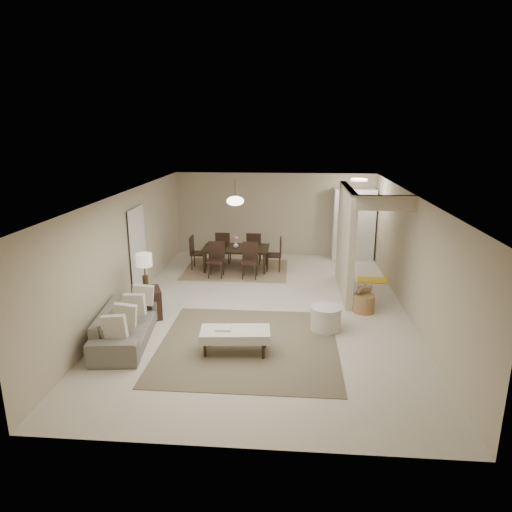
# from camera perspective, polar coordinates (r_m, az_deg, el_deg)

# --- Properties ---
(floor) EXTENTS (9.00, 9.00, 0.00)m
(floor) POSITION_cam_1_polar(r_m,az_deg,el_deg) (9.98, 1.13, -6.61)
(floor) COLOR beige
(floor) RESTS_ON ground
(ceiling) EXTENTS (9.00, 9.00, 0.00)m
(ceiling) POSITION_cam_1_polar(r_m,az_deg,el_deg) (9.32, 1.22, 7.75)
(ceiling) COLOR white
(ceiling) RESTS_ON back_wall
(back_wall) EXTENTS (6.00, 0.00, 6.00)m
(back_wall) POSITION_cam_1_polar(r_m,az_deg,el_deg) (13.96, 2.31, 5.22)
(back_wall) COLOR #C0B091
(back_wall) RESTS_ON floor
(left_wall) EXTENTS (0.00, 9.00, 9.00)m
(left_wall) POSITION_cam_1_polar(r_m,az_deg,el_deg) (10.20, -15.90, 0.67)
(left_wall) COLOR #C0B091
(left_wall) RESTS_ON floor
(right_wall) EXTENTS (0.00, 9.00, 9.00)m
(right_wall) POSITION_cam_1_polar(r_m,az_deg,el_deg) (9.87, 18.83, -0.07)
(right_wall) COLOR #C0B091
(right_wall) RESTS_ON floor
(partition) EXTENTS (0.15, 2.50, 2.50)m
(partition) POSITION_cam_1_polar(r_m,az_deg,el_deg) (10.84, 11.13, 1.86)
(partition) COLOR #C0B091
(partition) RESTS_ON floor
(doorway) EXTENTS (0.04, 0.90, 2.04)m
(doorway) POSITION_cam_1_polar(r_m,az_deg,el_deg) (10.79, -14.57, 0.32)
(doorway) COLOR black
(doorway) RESTS_ON floor
(pantry_cabinet) EXTENTS (1.20, 0.55, 2.10)m
(pantry_cabinet) POSITION_cam_1_polar(r_m,az_deg,el_deg) (13.76, 12.09, 3.88)
(pantry_cabinet) COLOR white
(pantry_cabinet) RESTS_ON floor
(flush_light) EXTENTS (0.44, 0.44, 0.05)m
(flush_light) POSITION_cam_1_polar(r_m,az_deg,el_deg) (12.61, 12.76, 9.28)
(flush_light) COLOR white
(flush_light) RESTS_ON ceiling
(living_rug) EXTENTS (3.20, 3.20, 0.01)m
(living_rug) POSITION_cam_1_polar(r_m,az_deg,el_deg) (8.41, -0.95, -11.03)
(living_rug) COLOR brown
(living_rug) RESTS_ON floor
(sofa) EXTENTS (2.23, 1.09, 0.63)m
(sofa) POSITION_cam_1_polar(r_m,az_deg,el_deg) (8.78, -15.95, -8.28)
(sofa) COLOR slate
(sofa) RESTS_ON floor
(ottoman_bench) EXTENTS (1.25, 0.66, 0.43)m
(ottoman_bench) POSITION_cam_1_polar(r_m,az_deg,el_deg) (8.02, -2.62, -9.77)
(ottoman_bench) COLOR beige
(ottoman_bench) RESTS_ON living_rug
(side_table) EXTENTS (0.73, 0.73, 0.61)m
(side_table) POSITION_cam_1_polar(r_m,az_deg,el_deg) (9.71, -13.47, -5.80)
(side_table) COLOR black
(side_table) RESTS_ON floor
(table_lamp) EXTENTS (0.32, 0.32, 0.76)m
(table_lamp) POSITION_cam_1_polar(r_m,az_deg,el_deg) (9.43, -13.80, -0.88)
(table_lamp) COLOR #46361E
(table_lamp) RESTS_ON side_table
(round_pouf) EXTENTS (0.60, 0.60, 0.47)m
(round_pouf) POSITION_cam_1_polar(r_m,az_deg,el_deg) (9.02, 8.72, -7.71)
(round_pouf) COLOR beige
(round_pouf) RESTS_ON floor
(wicker_basket) EXTENTS (0.58, 0.58, 0.38)m
(wicker_basket) POSITION_cam_1_polar(r_m,az_deg,el_deg) (10.02, 13.33, -5.80)
(wicker_basket) COLOR #98653D
(wicker_basket) RESTS_ON floor
(dining_rug) EXTENTS (2.80, 2.10, 0.01)m
(dining_rug) POSITION_cam_1_polar(r_m,az_deg,el_deg) (12.66, -2.50, -1.70)
(dining_rug) COLOR brown
(dining_rug) RESTS_ON floor
(dining_table) EXTENTS (1.80, 1.01, 0.63)m
(dining_table) POSITION_cam_1_polar(r_m,az_deg,el_deg) (12.57, -2.52, -0.35)
(dining_table) COLOR black
(dining_table) RESTS_ON dining_rug
(dining_chairs) EXTENTS (2.49, 1.80, 0.93)m
(dining_chairs) POSITION_cam_1_polar(r_m,az_deg,el_deg) (12.53, -2.53, 0.30)
(dining_chairs) COLOR black
(dining_chairs) RESTS_ON dining_rug
(vase) EXTENTS (0.18, 0.18, 0.16)m
(vase) POSITION_cam_1_polar(r_m,az_deg,el_deg) (12.46, -2.54, 1.40)
(vase) COLOR silver
(vase) RESTS_ON dining_table
(yellow_mat) EXTENTS (0.87, 0.57, 0.01)m
(yellow_mat) POSITION_cam_1_polar(r_m,az_deg,el_deg) (12.16, 14.57, -2.95)
(yellow_mat) COLOR gold
(yellow_mat) RESTS_ON floor
(pendant_light) EXTENTS (0.46, 0.46, 0.71)m
(pendant_light) POSITION_cam_1_polar(r_m,az_deg,el_deg) (12.22, -2.61, 6.90)
(pendant_light) COLOR #46361E
(pendant_light) RESTS_ON ceiling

